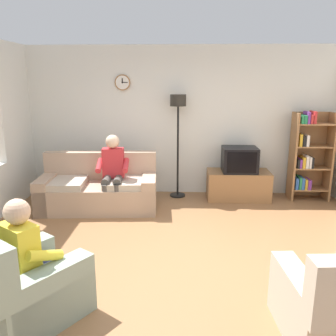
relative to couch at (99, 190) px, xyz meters
name	(u,v)px	position (x,y,z in m)	size (l,w,h in m)	color
ground_plane	(180,258)	(1.36, -1.68, -0.31)	(12.00, 12.00, 0.00)	#8C603D
back_wall_assembly	(181,121)	(1.36, 0.98, 1.04)	(6.20, 0.17, 2.70)	silver
couch	(99,190)	(0.00, 0.00, 0.00)	(1.95, 1.00, 0.90)	tan
tv_stand	(238,185)	(2.40, 0.57, -0.06)	(1.10, 0.56, 0.51)	olive
tv	(240,160)	(2.40, 0.55, 0.42)	(0.60, 0.49, 0.44)	black
bookshelf	(308,156)	(3.61, 0.64, 0.48)	(0.68, 0.36, 1.58)	olive
floor_lamp	(178,118)	(1.30, 0.67, 1.14)	(0.28, 0.28, 1.85)	black
armchair_near_window	(25,289)	(0.00, -2.82, -0.02)	(1.16, 1.18, 0.90)	gray
person_on_couch	(113,169)	(0.27, -0.11, 0.39)	(0.53, 0.55, 1.24)	red
person_in_left_armchair	(31,252)	(0.05, -2.74, 0.29)	(0.62, 0.64, 1.12)	yellow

